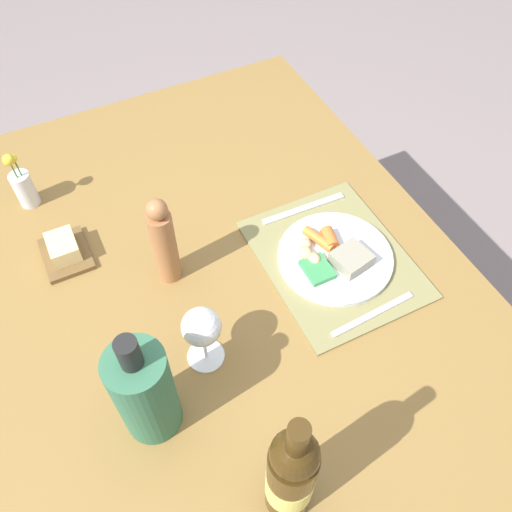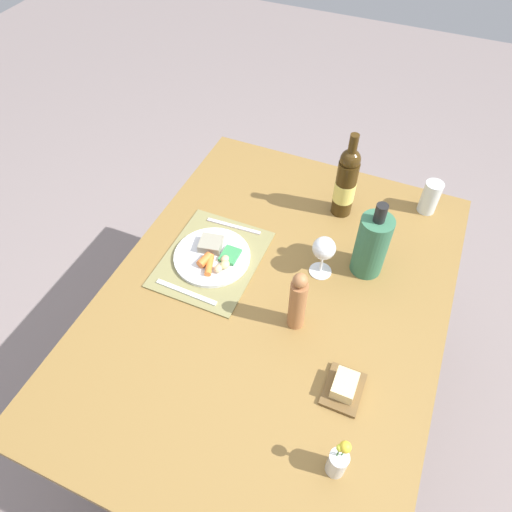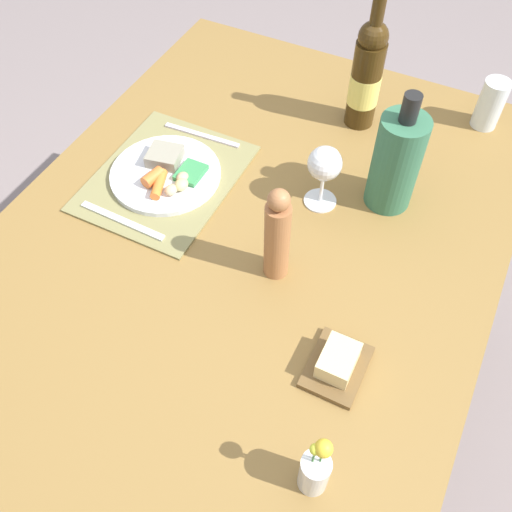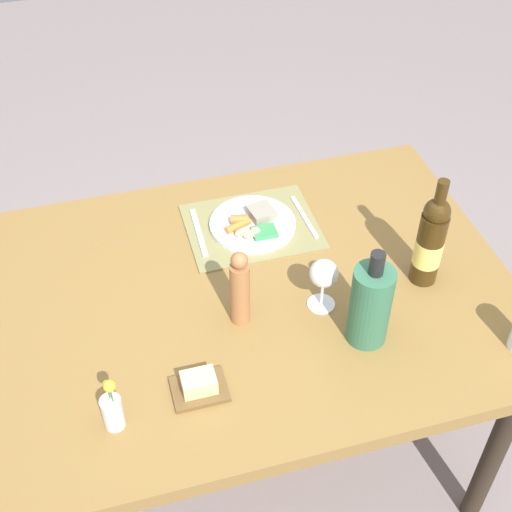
# 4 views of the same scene
# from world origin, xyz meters

# --- Properties ---
(ground_plane) EXTENTS (8.00, 8.00, 0.00)m
(ground_plane) POSITION_xyz_m (0.00, 0.00, 0.00)
(ground_plane) COLOR gray
(dining_table) EXTENTS (1.40, 1.04, 0.77)m
(dining_table) POSITION_xyz_m (0.00, 0.00, 0.70)
(dining_table) COLOR olive
(dining_table) RESTS_ON ground_plane
(placemat) EXTENTS (0.38, 0.31, 0.01)m
(placemat) POSITION_xyz_m (-0.06, -0.25, 0.78)
(placemat) COLOR olive
(placemat) RESTS_ON dining_table
(dinner_plate) EXTENTS (0.26, 0.26, 0.04)m
(dinner_plate) POSITION_xyz_m (-0.07, -0.25, 0.79)
(dinner_plate) COLOR silver
(dinner_plate) RESTS_ON placemat
(fork) EXTENTS (0.02, 0.20, 0.00)m
(fork) POSITION_xyz_m (-0.23, -0.24, 0.78)
(fork) COLOR silver
(fork) RESTS_ON placemat
(knife) EXTENTS (0.02, 0.21, 0.00)m
(knife) POSITION_xyz_m (0.09, -0.26, 0.78)
(knife) COLOR silver
(knife) RESTS_ON placemat
(flower_vase) EXTENTS (0.05, 0.05, 0.16)m
(flower_vase) POSITION_xyz_m (0.41, 0.32, 0.83)
(flower_vase) COLOR silver
(flower_vase) RESTS_ON dining_table
(butter_dish) EXTENTS (0.13, 0.10, 0.05)m
(butter_dish) POSITION_xyz_m (0.21, 0.29, 0.79)
(butter_dish) COLOR brown
(butter_dish) RESTS_ON dining_table
(wine_glass) EXTENTS (0.07, 0.07, 0.15)m
(wine_glass) POSITION_xyz_m (-0.16, 0.10, 0.88)
(wine_glass) COLOR white
(wine_glass) RESTS_ON dining_table
(pepper_mill) EXTENTS (0.05, 0.05, 0.23)m
(pepper_mill) POSITION_xyz_m (0.06, 0.09, 0.88)
(pepper_mill) COLOR #A76A3F
(pepper_mill) RESTS_ON dining_table
(wine_bottle) EXTENTS (0.07, 0.07, 0.33)m
(wine_bottle) POSITION_xyz_m (-0.46, 0.08, 0.91)
(wine_bottle) COLOR #3B280D
(wine_bottle) RESTS_ON dining_table
(cooler_bottle) EXTENTS (0.10, 0.10, 0.28)m
(cooler_bottle) POSITION_xyz_m (-0.23, 0.23, 0.89)
(cooler_bottle) COLOR #346B4B
(cooler_bottle) RESTS_ON dining_table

